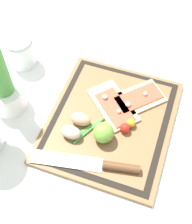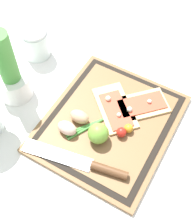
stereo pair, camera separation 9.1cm
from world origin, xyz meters
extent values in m
plane|color=white|center=(0.00, 0.00, 0.00)|extent=(6.00, 6.00, 0.00)
cube|color=brown|center=(0.00, 0.00, 0.01)|extent=(0.41, 0.36, 0.01)
cube|color=black|center=(0.00, 0.00, 0.01)|extent=(0.39, 0.33, 0.00)
cube|color=brown|center=(0.00, 0.00, 0.02)|extent=(0.36, 0.29, 0.00)
cube|color=#DBBC7F|center=(0.09, -0.05, 0.02)|extent=(0.19, 0.19, 0.01)
cube|color=#D14C33|center=(0.10, -0.06, 0.03)|extent=(0.15, 0.14, 0.00)
sphere|color=silver|center=(0.06, -0.04, 0.03)|extent=(0.02, 0.02, 0.02)
sphere|color=silver|center=(0.11, -0.07, 0.03)|extent=(0.01, 0.01, 0.01)
cube|color=#DBBC7F|center=(0.05, 0.01, 0.02)|extent=(0.18, 0.19, 0.01)
cube|color=#D14C33|center=(0.04, 0.00, 0.03)|extent=(0.14, 0.14, 0.00)
sphere|color=silver|center=(0.06, 0.04, 0.03)|extent=(0.02, 0.02, 0.02)
sphere|color=silver|center=(0.03, -0.02, 0.03)|extent=(0.01, 0.01, 0.01)
cube|color=silver|center=(-0.17, 0.07, 0.02)|extent=(0.08, 0.20, 0.00)
cylinder|color=brown|center=(-0.14, -0.07, 0.03)|extent=(0.04, 0.10, 0.02)
ellipsoid|color=tan|center=(-0.04, 0.08, 0.04)|extent=(0.04, 0.06, 0.04)
ellipsoid|color=beige|center=(-0.09, 0.09, 0.04)|extent=(0.04, 0.06, 0.04)
sphere|color=#70A838|center=(-0.07, 0.00, 0.05)|extent=(0.06, 0.06, 0.06)
sphere|color=red|center=(-0.02, -0.05, 0.03)|extent=(0.03, 0.03, 0.03)
sphere|color=gold|center=(0.00, -0.06, 0.03)|extent=(0.03, 0.03, 0.03)
cylinder|color=#47933D|center=(0.00, 0.02, 0.02)|extent=(0.21, 0.15, 0.01)
cylinder|color=#47933D|center=(0.00, 0.02, 0.02)|extent=(0.22, 0.14, 0.01)
cylinder|color=#47933D|center=(0.00, 0.02, 0.02)|extent=(0.23, 0.12, 0.01)
cylinder|color=white|center=(-0.04, 0.31, 0.04)|extent=(0.10, 0.10, 0.08)
cylinder|color=silver|center=(0.13, 0.35, 0.05)|extent=(0.09, 0.09, 0.09)
cylinder|color=#D16023|center=(0.13, 0.35, 0.02)|extent=(0.08, 0.08, 0.03)
cylinder|color=silver|center=(0.13, 0.35, 0.10)|extent=(0.09, 0.09, 0.01)
camera|label=1|loc=(-0.47, -0.12, 0.79)|focal=50.00mm
camera|label=2|loc=(-0.44, -0.20, 0.79)|focal=50.00mm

